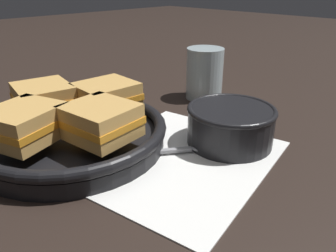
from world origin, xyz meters
name	(u,v)px	position (x,y,z in m)	size (l,w,h in m)	color
ground_plane	(183,152)	(0.00, 0.00, 0.00)	(4.00, 4.00, 0.00)	black
napkin	(179,158)	(-0.02, -0.01, 0.00)	(0.32, 0.29, 0.00)	white
soup_bowl	(231,123)	(0.07, -0.03, 0.04)	(0.14, 0.14, 0.06)	black
spoon	(194,149)	(0.01, -0.01, 0.01)	(0.16, 0.12, 0.01)	#9E9EA3
skillet	(73,135)	(-0.11, 0.13, 0.02)	(0.29, 0.29, 0.04)	black
sandwich_near_left	(100,121)	(-0.10, 0.06, 0.06)	(0.10, 0.10, 0.05)	tan
sandwich_near_right	(106,97)	(-0.04, 0.14, 0.06)	(0.10, 0.09, 0.05)	tan
sandwich_far_left	(44,99)	(-0.11, 0.20, 0.06)	(0.10, 0.11, 0.05)	tan
sandwich_far_right	(25,124)	(-0.18, 0.13, 0.06)	(0.11, 0.11, 0.05)	tan
drinking_glass	(204,74)	(0.22, 0.14, 0.05)	(0.08, 0.08, 0.11)	silver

